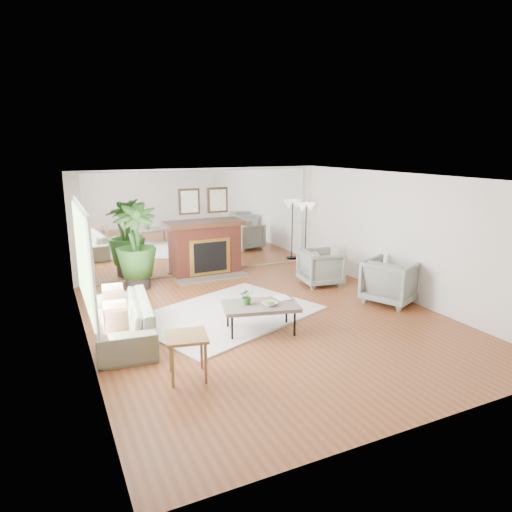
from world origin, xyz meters
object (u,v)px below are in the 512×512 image
fireplace (207,248)px  side_table (187,342)px  armchair_front (391,281)px  potted_ficus (136,244)px  armchair_back (321,267)px  sofa (123,320)px  coffee_table (261,307)px  floor_lamp (306,212)px

fireplace → side_table: (-1.90, -4.62, -0.15)m
armchair_front → potted_ficus: size_ratio=0.52×
armchair_front → side_table: 4.66m
potted_ficus → armchair_back: bearing=-20.8°
side_table → potted_ficus: potted_ficus is taller
armchair_front → side_table: size_ratio=1.53×
sofa → armchair_back: (4.47, 1.13, 0.07)m
armchair_back → armchair_front: 1.70m
coffee_table → potted_ficus: size_ratio=0.74×
coffee_table → floor_lamp: bearing=49.6°
coffee_table → fireplace: bearing=84.3°
armchair_front → floor_lamp: bearing=-23.8°
fireplace → sofa: bearing=-129.8°
fireplace → potted_ficus: (-1.73, -0.39, 0.32)m
side_table → floor_lamp: floor_lamp is taller
sofa → coffee_table: bearing=76.8°
sofa → side_table: sofa is taller
fireplace → coffee_table: (-0.37, -3.67, -0.21)m
sofa → floor_lamp: floor_lamp is taller
coffee_table → armchair_front: size_ratio=1.43×
sofa → floor_lamp: bearing=124.8°
sofa → armchair_front: bearing=90.8°
potted_ficus → fireplace: bearing=12.6°
coffee_table → floor_lamp: (2.98, 3.51, 0.92)m
coffee_table → floor_lamp: floor_lamp is taller
potted_ficus → coffee_table: bearing=-67.5°
coffee_table → armchair_back: 3.02m
potted_ficus → floor_lamp: size_ratio=1.14×
fireplace → coffee_table: fireplace is taller
fireplace → potted_ficus: 1.80m
side_table → armchair_back: bearing=35.6°
armchair_front → sofa: bearing=61.1°
armchair_back → armchair_front: (0.58, -1.60, 0.05)m
armchair_back → side_table: 4.82m
floor_lamp → potted_ficus: bearing=-177.0°
potted_ficus → floor_lamp: (4.34, 0.23, 0.39)m
armchair_back → sofa: bearing=112.5°
side_table → potted_ficus: size_ratio=0.34×
armchair_back → floor_lamp: bearing=-11.6°
coffee_table → side_table: bearing=-148.2°
coffee_table → potted_ficus: 3.59m
side_table → floor_lamp: (4.52, 4.46, 0.86)m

